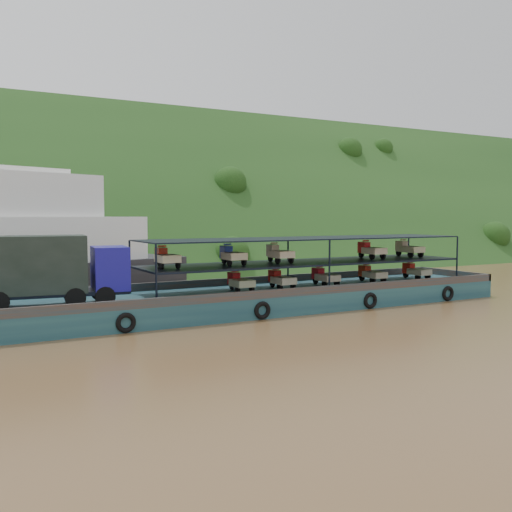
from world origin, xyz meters
TOP-DOWN VIEW (x-y plane):
  - ground at (0.00, 0.00)m, footprint 160.00×160.00m
  - hillside at (0.00, 36.00)m, footprint 140.00×39.60m
  - cargo_barge at (-4.69, -0.01)m, footprint 35.00×7.18m

SIDE VIEW (x-z plane):
  - ground at x=0.00m, z-range 0.00..0.00m
  - hillside at x=0.00m, z-range -19.80..19.80m
  - cargo_barge at x=-4.69m, z-range -1.25..3.72m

